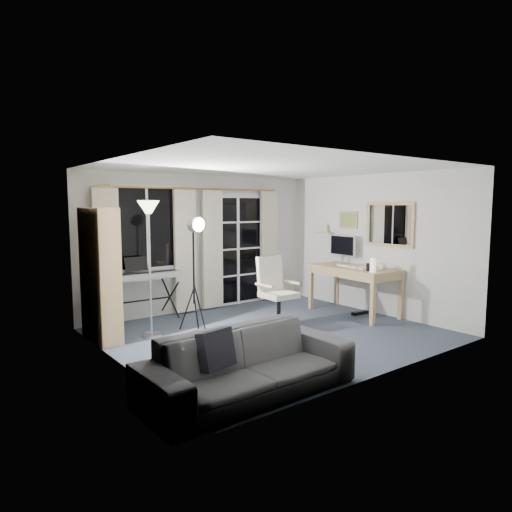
{
  "coord_description": "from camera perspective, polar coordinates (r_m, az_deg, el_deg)",
  "views": [
    {
      "loc": [
        -4.14,
        -5.04,
        1.88
      ],
      "look_at": [
        -0.03,
        0.35,
        1.11
      ],
      "focal_mm": 32.0,
      "sensor_mm": 36.0,
      "label": 1
    }
  ],
  "objects": [
    {
      "name": "mug",
      "position": [
        7.73,
        15.5,
        -1.17
      ],
      "size": [
        0.14,
        0.11,
        0.13
      ],
      "primitive_type": "imported",
      "rotation": [
        0.0,
        0.0,
        -0.05
      ],
      "color": "silver",
      "rests_on": "desk"
    },
    {
      "name": "floor",
      "position": [
        6.79,
        2.05,
        -9.71
      ],
      "size": [
        4.5,
        4.0,
        0.02
      ],
      "primitive_type": "cube",
      "color": "#333A4A",
      "rests_on": "ground"
    },
    {
      "name": "curtains",
      "position": [
        8.03,
        -7.22,
        0.79
      ],
      "size": [
        3.6,
        0.07,
        2.13
      ],
      "color": "gold",
      "rests_on": "floor"
    },
    {
      "name": "bookshelf",
      "position": [
        6.61,
        -19.11,
        -2.66
      ],
      "size": [
        0.3,
        0.86,
        1.84
      ],
      "rotation": [
        0.0,
        0.0,
        0.01
      ],
      "color": "tan",
      "rests_on": "floor"
    },
    {
      "name": "sofa",
      "position": [
        4.57,
        -0.92,
        -12.05
      ],
      "size": [
        2.2,
        0.67,
        0.85
      ],
      "rotation": [
        0.0,
        0.0,
        0.02
      ],
      "color": "#333436",
      "rests_on": "floor"
    },
    {
      "name": "framed_print",
      "position": [
        8.48,
        11.46,
        4.44
      ],
      "size": [
        0.03,
        0.42,
        0.32
      ],
      "color": "tan",
      "rests_on": "floor"
    },
    {
      "name": "monitor",
      "position": [
        8.38,
        10.77,
        1.19
      ],
      "size": [
        0.2,
        0.59,
        0.51
      ],
      "rotation": [
        0.0,
        0.0,
        -0.05
      ],
      "color": "silver",
      "rests_on": "desk"
    },
    {
      "name": "french_door",
      "position": [
        8.59,
        -2.4,
        0.74
      ],
      "size": [
        1.32,
        0.09,
        2.11
      ],
      "color": "white",
      "rests_on": "floor"
    },
    {
      "name": "wall_shelf",
      "position": [
        8.77,
        8.68,
        3.3
      ],
      "size": [
        0.16,
        0.3,
        0.18
      ],
      "color": "tan",
      "rests_on": "floor"
    },
    {
      "name": "wall_mirror",
      "position": [
        7.91,
        16.33,
        3.81
      ],
      "size": [
        0.04,
        0.94,
        0.74
      ],
      "color": "tan",
      "rests_on": "floor"
    },
    {
      "name": "studio_light",
      "position": [
        6.8,
        -7.58,
        2.3
      ],
      "size": [
        0.36,
        0.37,
        1.74
      ],
      "rotation": [
        0.0,
        0.0,
        0.23
      ],
      "color": "black",
      "rests_on": "floor"
    },
    {
      "name": "window",
      "position": [
        7.67,
        -13.53,
        3.44
      ],
      "size": [
        1.2,
        0.08,
        1.4
      ],
      "color": "white",
      "rests_on": "floor"
    },
    {
      "name": "keyboard_piano",
      "position": [
        7.39,
        -14.42,
        -2.57
      ],
      "size": [
        1.37,
        0.68,
        0.98
      ],
      "rotation": [
        0.0,
        0.0,
        -0.02
      ],
      "color": "black",
      "rests_on": "floor"
    },
    {
      "name": "desk_clutter",
      "position": [
        7.79,
        13.12,
        -2.86
      ],
      "size": [
        0.51,
        0.92,
        1.04
      ],
      "rotation": [
        0.0,
        0.0,
        -0.05
      ],
      "color": "white",
      "rests_on": "desk"
    },
    {
      "name": "torchiere_lamp",
      "position": [
        6.55,
        -13.24,
        3.47
      ],
      "size": [
        0.4,
        0.4,
        1.93
      ],
      "rotation": [
        0.0,
        0.0,
        0.39
      ],
      "color": "#B2B2B7",
      "rests_on": "floor"
    },
    {
      "name": "office_chair",
      "position": [
        7.04,
        2.23,
        -3.69
      ],
      "size": [
        0.72,
        0.76,
        1.09
      ],
      "rotation": [
        0.0,
        0.0,
        -0.02
      ],
      "color": "black",
      "rests_on": "floor"
    },
    {
      "name": "desk",
      "position": [
        7.99,
        12.17,
        -2.06
      ],
      "size": [
        0.84,
        1.56,
        0.82
      ],
      "rotation": [
        0.0,
        0.0,
        -0.05
      ],
      "color": "#A17D53",
      "rests_on": "floor"
    }
  ]
}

